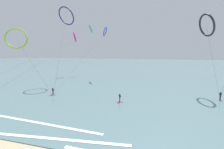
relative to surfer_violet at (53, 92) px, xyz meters
The scene contains 12 objects.
sea_water 83.85m from the surfer_violet, 80.21° to the left, with size 400.00×200.00×0.08m, color slate.
surfer_violet is the anchor object (origin of this frame).
surfer_coral 34.66m from the surfer_violet, ahead, with size 1.40×0.73×1.70m.
surfer_crimson 15.39m from the surfer_violet, ahead, with size 1.40×0.60×1.70m.
kite_charcoal 37.87m from the surfer_violet, 21.68° to the left, with size 3.70×9.84×18.20m.
kite_navy 24.00m from the surfer_violet, 107.49° to the left, with size 7.41×16.00×22.42m.
kite_teal 40.76m from the surfer_violet, 99.88° to the left, with size 2.73×51.16×21.01m.
kite_magenta 35.22m from the surfer_violet, 109.68° to the left, with size 3.22×49.01×17.51m.
kite_cobalt 30.00m from the surfer_violet, 81.61° to the left, with size 5.22×27.12×18.34m.
kite_lime 13.42m from the surfer_violet, 161.34° to the right, with size 8.69×3.96×14.48m.
wave_crest_mid 18.89m from the surfer_violet, 57.82° to the right, with size 19.80×0.50×0.12m, color white.
wave_crest_far 14.74m from the surfer_violet, 61.21° to the right, with size 18.66×0.50×0.12m, color white.
Camera 1 is at (7.97, -5.90, 9.53)m, focal length 26.14 mm.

